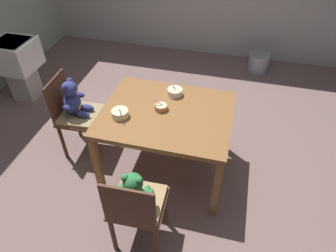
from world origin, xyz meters
name	(u,v)px	position (x,y,z in m)	size (l,w,h in m)	color
ground_plane	(167,168)	(0.00, 0.00, -0.02)	(5.20, 5.20, 0.04)	#7E6360
dining_table	(167,120)	(0.00, 0.00, 0.63)	(1.12, 0.89, 0.71)	brown
teddy_chair_near_front	(136,200)	(-0.02, -0.80, 0.53)	(0.41, 0.39, 0.84)	brown
teddy_chair_near_left	(76,108)	(-0.92, 0.06, 0.54)	(0.44, 0.42, 0.85)	#4F2C1B
porridge_bowl_cream_near_left	(120,113)	(-0.36, -0.15, 0.74)	(0.14, 0.15, 0.13)	beige
porridge_bowl_terracotta_center	(161,107)	(-0.06, 0.03, 0.73)	(0.12, 0.11, 0.10)	#B67450
porridge_bowl_white_far_center	(175,92)	(0.01, 0.27, 0.74)	(0.14, 0.14, 0.13)	silver
sink_basin	(18,62)	(-2.05, 0.75, 0.50)	(0.46, 0.45, 0.77)	#B7B2A8
metal_pail	(259,62)	(0.83, 2.15, 0.13)	(0.30, 0.30, 0.26)	#93969B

